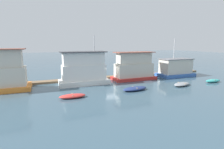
# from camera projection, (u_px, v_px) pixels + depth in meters

# --- Properties ---
(ground_plane) EXTENTS (200.00, 200.00, 0.00)m
(ground_plane) POSITION_uv_depth(u_px,v_px,m) (110.00, 82.00, 28.20)
(ground_plane) COLOR #385160
(dock_walkway) EXTENTS (42.40, 1.59, 0.30)m
(dock_walkway) POSITION_uv_depth(u_px,v_px,m) (103.00, 78.00, 31.04)
(dock_walkway) COLOR brown
(dock_walkway) RESTS_ON ground_plane
(houseboat_orange) EXTENTS (6.93, 3.79, 5.51)m
(houseboat_orange) POSITION_uv_depth(u_px,v_px,m) (1.00, 73.00, 22.60)
(houseboat_orange) COLOR orange
(houseboat_orange) RESTS_ON ground_plane
(houseboat_white) EXTENTS (7.40, 3.55, 7.38)m
(houseboat_white) POSITION_uv_depth(u_px,v_px,m) (84.00, 70.00, 26.53)
(houseboat_white) COLOR white
(houseboat_white) RESTS_ON ground_plane
(houseboat_red) EXTENTS (7.43, 3.39, 4.73)m
(houseboat_red) POSITION_uv_depth(u_px,v_px,m) (134.00, 67.00, 30.01)
(houseboat_red) COLOR red
(houseboat_red) RESTS_ON ground_plane
(houseboat_blue) EXTENTS (6.72, 3.79, 7.04)m
(houseboat_blue) POSITION_uv_depth(u_px,v_px,m) (175.00, 68.00, 32.97)
(houseboat_blue) COLOR #3866B7
(houseboat_blue) RESTS_ON ground_plane
(dinghy_red) EXTENTS (3.05, 1.34, 0.45)m
(dinghy_red) POSITION_uv_depth(u_px,v_px,m) (72.00, 96.00, 19.99)
(dinghy_red) COLOR red
(dinghy_red) RESTS_ON ground_plane
(dinghy_navy) EXTENTS (3.75, 1.81, 0.49)m
(dinghy_navy) POSITION_uv_depth(u_px,v_px,m) (135.00, 89.00, 23.15)
(dinghy_navy) COLOR navy
(dinghy_navy) RESTS_ON ground_plane
(dinghy_grey) EXTENTS (3.42, 2.26, 0.46)m
(dinghy_grey) POSITION_uv_depth(u_px,v_px,m) (182.00, 84.00, 25.71)
(dinghy_grey) COLOR gray
(dinghy_grey) RESTS_ON ground_plane
(dinghy_teal) EXTENTS (2.80, 1.16, 0.51)m
(dinghy_teal) POSITION_uv_depth(u_px,v_px,m) (213.00, 81.00, 27.91)
(dinghy_teal) COLOR teal
(dinghy_teal) RESTS_ON ground_plane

